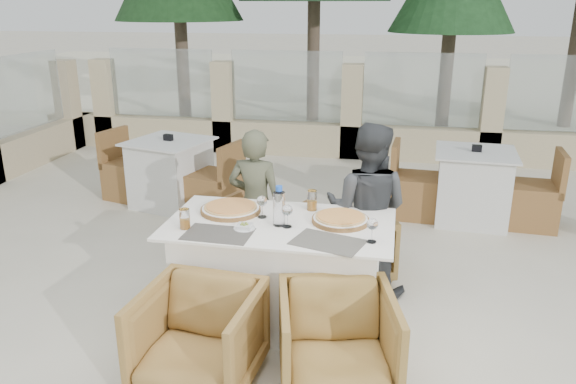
% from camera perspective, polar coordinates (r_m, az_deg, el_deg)
% --- Properties ---
extents(ground, '(80.00, 80.00, 0.00)m').
position_cam_1_polar(ground, '(4.26, 0.43, -13.08)').
color(ground, beige).
rests_on(ground, ground).
extents(sand_patch, '(30.00, 16.00, 0.01)m').
position_cam_1_polar(sand_patch, '(17.72, 9.02, 11.18)').
color(sand_patch, '#ECE5C1').
rests_on(sand_patch, ground).
extents(perimeter_wall_far, '(10.00, 0.34, 1.60)m').
position_cam_1_polar(perimeter_wall_far, '(8.51, 6.52, 8.79)').
color(perimeter_wall_far, '#C7B68C').
rests_on(perimeter_wall_far, ground).
extents(dining_table, '(1.60, 0.90, 0.77)m').
position_cam_1_polar(dining_table, '(4.13, -0.81, -8.11)').
color(dining_table, white).
rests_on(dining_table, ground).
extents(placemat_near_left, '(0.46, 0.31, 0.00)m').
position_cam_1_polar(placemat_near_left, '(3.80, -7.12, -4.24)').
color(placemat_near_left, '#534E47').
rests_on(placemat_near_left, dining_table).
extents(placemat_near_right, '(0.52, 0.42, 0.00)m').
position_cam_1_polar(placemat_near_right, '(3.66, 4.07, -5.10)').
color(placemat_near_right, '#605C52').
rests_on(placemat_near_right, dining_table).
extents(pizza_left, '(0.47, 0.47, 0.06)m').
position_cam_1_polar(pizza_left, '(4.18, -5.85, -1.64)').
color(pizza_left, '#CE571C').
rests_on(pizza_left, dining_table).
extents(pizza_right, '(0.52, 0.52, 0.05)m').
position_cam_1_polar(pizza_right, '(3.98, 5.34, -2.72)').
color(pizza_right, orange).
rests_on(pizza_right, dining_table).
extents(water_bottle, '(0.10, 0.10, 0.29)m').
position_cam_1_polar(water_bottle, '(3.87, -0.91, -1.41)').
color(water_bottle, '#BDDAF9').
rests_on(water_bottle, dining_table).
extents(wine_glass_centre, '(0.09, 0.09, 0.18)m').
position_cam_1_polar(wine_glass_centre, '(4.04, -2.66, -1.36)').
color(wine_glass_centre, white).
rests_on(wine_glass_centre, dining_table).
extents(wine_glass_near, '(0.10, 0.10, 0.18)m').
position_cam_1_polar(wine_glass_near, '(3.86, -0.08, -2.32)').
color(wine_glass_near, silver).
rests_on(wine_glass_near, dining_table).
extents(wine_glass_corner, '(0.10, 0.10, 0.18)m').
position_cam_1_polar(wine_glass_corner, '(3.66, 8.54, -3.74)').
color(wine_glass_corner, silver).
rests_on(wine_glass_corner, dining_table).
extents(beer_glass_left, '(0.09, 0.09, 0.14)m').
position_cam_1_polar(beer_glass_left, '(3.91, -10.45, -2.70)').
color(beer_glass_left, orange).
rests_on(beer_glass_left, dining_table).
extents(beer_glass_right, '(0.08, 0.08, 0.15)m').
position_cam_1_polar(beer_glass_right, '(4.19, 2.45, -0.84)').
color(beer_glass_right, orange).
rests_on(beer_glass_right, dining_table).
extents(olive_dish, '(0.14, 0.14, 0.04)m').
position_cam_1_polar(olive_dish, '(3.86, -4.46, -3.47)').
color(olive_dish, silver).
rests_on(olive_dish, dining_table).
extents(armchair_far_left, '(0.91, 0.92, 0.65)m').
position_cam_1_polar(armchair_far_left, '(4.95, -2.57, -4.18)').
color(armchair_far_left, olive).
rests_on(armchair_far_left, ground).
extents(armchair_far_right, '(0.83, 0.84, 0.59)m').
position_cam_1_polar(armchair_far_right, '(4.84, 6.38, -5.16)').
color(armchair_far_right, olive).
rests_on(armchair_far_right, ground).
extents(armchair_near_left, '(0.74, 0.76, 0.64)m').
position_cam_1_polar(armchair_near_left, '(3.54, -9.06, -14.48)').
color(armchair_near_left, olive).
rests_on(armchair_near_left, ground).
extents(armchair_near_right, '(0.82, 0.84, 0.64)m').
position_cam_1_polar(armchair_near_right, '(3.48, 5.04, -15.06)').
color(armchair_near_right, olive).
rests_on(armchair_near_right, ground).
extents(diner_left, '(0.49, 0.35, 1.29)m').
position_cam_1_polar(diner_left, '(4.70, -3.31, -1.29)').
color(diner_left, '#51543D').
rests_on(diner_left, ground).
extents(diner_right, '(0.76, 0.63, 1.40)m').
position_cam_1_polar(diner_right, '(4.45, 8.01, -1.84)').
color(diner_right, '#3B3E40').
rests_on(diner_right, ground).
extents(bg_table_a, '(1.80, 1.21, 0.77)m').
position_cam_1_polar(bg_table_a, '(6.60, -11.83, 1.89)').
color(bg_table_a, silver).
rests_on(bg_table_a, ground).
extents(bg_table_b, '(1.69, 0.93, 0.77)m').
position_cam_1_polar(bg_table_b, '(6.30, 18.24, 0.54)').
color(bg_table_b, silver).
rests_on(bg_table_b, ground).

